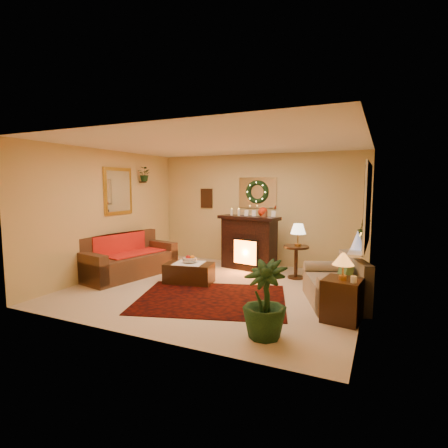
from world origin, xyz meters
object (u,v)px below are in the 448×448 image
at_px(sofa, 129,255).
at_px(fireplace, 249,245).
at_px(side_table_round, 296,262).
at_px(coffee_table, 189,272).
at_px(end_table_square, 342,302).
at_px(loveseat, 334,278).

xyz_separation_m(sofa, fireplace, (2.06, 1.56, 0.12)).
bearing_deg(sofa, side_table_round, 33.05).
distance_m(sofa, side_table_round, 3.44).
relative_size(fireplace, coffee_table, 1.35).
relative_size(side_table_round, end_table_square, 1.11).
bearing_deg(loveseat, coffee_table, 157.35).
bearing_deg(fireplace, end_table_square, -34.26).
xyz_separation_m(loveseat, side_table_round, (-0.91, 1.26, -0.09)).
xyz_separation_m(loveseat, end_table_square, (0.20, -0.71, -0.15)).
bearing_deg(sofa, coffee_table, 13.62).
height_order(sofa, fireplace, fireplace).
distance_m(fireplace, side_table_round, 1.19).
bearing_deg(sofa, end_table_square, 2.17).
relative_size(loveseat, side_table_round, 1.98).
bearing_deg(coffee_table, side_table_round, 23.95).
distance_m(loveseat, side_table_round, 1.56).
bearing_deg(coffee_table, sofa, 171.98).
bearing_deg(fireplace, side_table_round, -3.70).
xyz_separation_m(fireplace, loveseat, (2.04, -1.56, -0.13)).
bearing_deg(loveseat, side_table_round, 104.16).
bearing_deg(coffee_table, loveseat, -11.26).
relative_size(end_table_square, coffee_table, 0.65).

